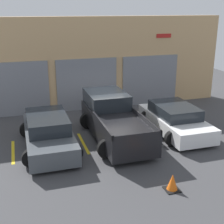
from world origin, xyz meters
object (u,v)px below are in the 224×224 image
Objects in this scene: sedan_white at (175,119)px; traffic_cone at (172,183)px; sedan_side at (48,133)px; pickup_truck at (113,119)px.

sedan_white is 4.96m from traffic_cone.
sedan_side is (-5.72, 0.00, 0.04)m from sedan_white.
sedan_white is 7.89× the size of traffic_cone.
pickup_truck reaches higher than sedan_white.
sedan_side reaches higher than sedan_white.
sedan_white reaches higher than traffic_cone.
sedan_side is at bearing 127.74° from traffic_cone.
pickup_truck is 1.20× the size of sedan_white.
sedan_side is 5.52m from traffic_cone.
pickup_truck reaches higher than traffic_cone.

